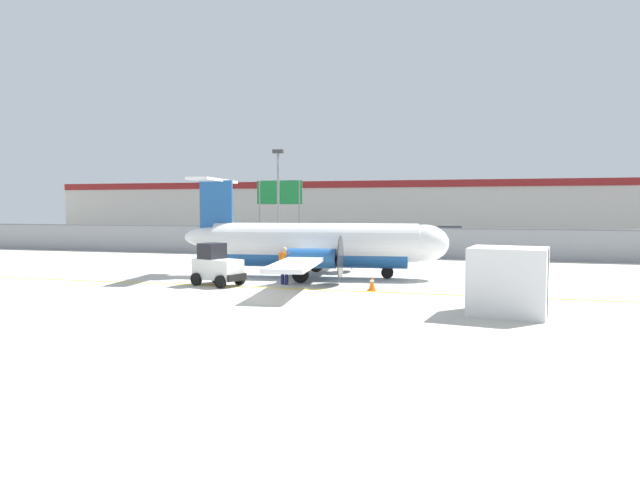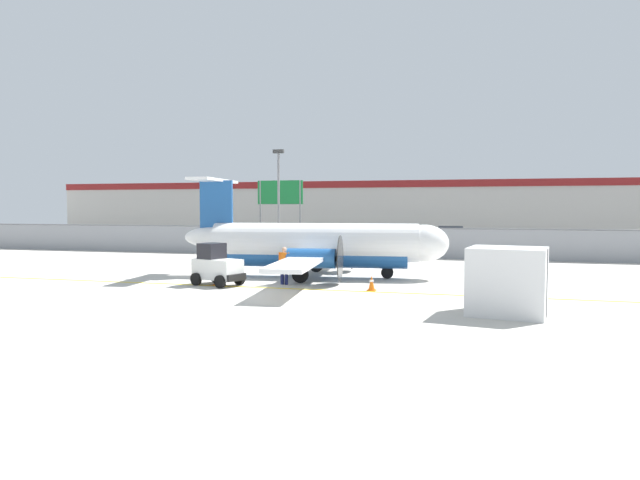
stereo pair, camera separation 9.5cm
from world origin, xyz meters
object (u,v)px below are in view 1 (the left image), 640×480
object	(u,v)px
traffic_cone_near_left	(372,283)
apron_light_pole	(278,195)
traffic_cone_near_right	(218,278)
parked_car_3	(403,235)
parked_car_5	(512,241)
cargo_container	(508,281)
parked_car_2	(334,237)
highway_sign	(280,198)
parked_car_1	(300,233)
parked_car_0	(253,233)
parked_car_6	(560,240)
commuter_airplane	(319,245)
baggage_tug	(217,266)
parked_car_4	(448,235)
ground_crew_worker	(284,264)

from	to	relation	value
traffic_cone_near_left	apron_light_pole	world-z (taller)	apron_light_pole
traffic_cone_near_right	apron_light_pole	size ratio (longest dim) A/B	0.09
parked_car_3	parked_car_5	bearing A→B (deg)	-29.64
cargo_container	apron_light_pole	world-z (taller)	apron_light_pole
traffic_cone_near_left	parked_car_2	size ratio (longest dim) A/B	0.15
parked_car_2	apron_light_pole	world-z (taller)	apron_light_pole
parked_car_5	highway_sign	xyz separation A→B (m)	(-17.15, -4.19, 3.24)
cargo_container	apron_light_pole	bearing A→B (deg)	139.10
cargo_container	parked_car_3	size ratio (longest dim) A/B	0.62
parked_car_2	parked_car_5	distance (m)	14.59
traffic_cone_near_right	parked_car_1	distance (m)	31.38
parked_car_2	parked_car_5	size ratio (longest dim) A/B	1.00
parked_car_1	highway_sign	bearing A→B (deg)	100.26
traffic_cone_near_left	apron_light_pole	size ratio (longest dim) A/B	0.09
cargo_container	traffic_cone_near_left	world-z (taller)	cargo_container
traffic_cone_near_left	parked_car_0	xyz separation A→B (m)	(-16.71, 28.73, 0.58)
cargo_container	parked_car_6	bearing A→B (deg)	88.52
cargo_container	apron_light_pole	size ratio (longest dim) A/B	0.37
traffic_cone_near_left	cargo_container	bearing A→B (deg)	-38.36
cargo_container	traffic_cone_near_right	xyz separation A→B (m)	(-12.12, 4.01, -0.79)
commuter_airplane	baggage_tug	bearing A→B (deg)	-138.89
traffic_cone_near_left	parked_car_6	size ratio (longest dim) A/B	0.15
parked_car_1	parked_car_6	bearing A→B (deg)	165.82
parked_car_4	apron_light_pole	xyz separation A→B (m)	(-10.30, -18.75, 3.41)
parked_car_5	apron_light_pole	xyz separation A→B (m)	(-15.39, -9.60, 3.41)
commuter_airplane	ground_crew_worker	world-z (taller)	commuter_airplane
baggage_tug	parked_car_2	bearing A→B (deg)	111.19
parked_car_4	parked_car_5	xyz separation A→B (m)	(5.09, -9.15, 0.00)
ground_crew_worker	parked_car_0	size ratio (longest dim) A/B	0.39
ground_crew_worker	parked_car_2	distance (m)	23.47
traffic_cone_near_left	parked_car_6	world-z (taller)	parked_car_6
parked_car_5	parked_car_6	world-z (taller)	same
cargo_container	highway_sign	bearing A→B (deg)	134.61
commuter_airplane	baggage_tug	xyz separation A→B (m)	(-3.70, -3.96, -0.75)
commuter_airplane	ground_crew_worker	size ratio (longest dim) A/B	9.46
ground_crew_worker	highway_sign	distance (m)	18.23
parked_car_6	cargo_container	bearing A→B (deg)	-99.07
parked_car_6	highway_sign	bearing A→B (deg)	-159.17
baggage_tug	parked_car_4	world-z (taller)	baggage_tug
parked_car_1	traffic_cone_near_right	bearing A→B (deg)	100.16
highway_sign	parked_car_0	bearing A→B (deg)	120.90
baggage_tug	traffic_cone_near_left	xyz separation A→B (m)	(7.00, 0.11, -0.54)
cargo_container	parked_car_6	distance (m)	29.56
parked_car_0	apron_light_pole	distance (m)	18.68
apron_light_pole	highway_sign	world-z (taller)	apron_light_pole
cargo_container	parked_car_3	bearing A→B (deg)	111.96
parked_car_3	parked_car_4	bearing A→B (deg)	37.66
traffic_cone_near_left	baggage_tug	bearing A→B (deg)	-179.08
ground_crew_worker	commuter_airplane	bearing A→B (deg)	-10.79
highway_sign	parked_car_2	bearing A→B (deg)	66.75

